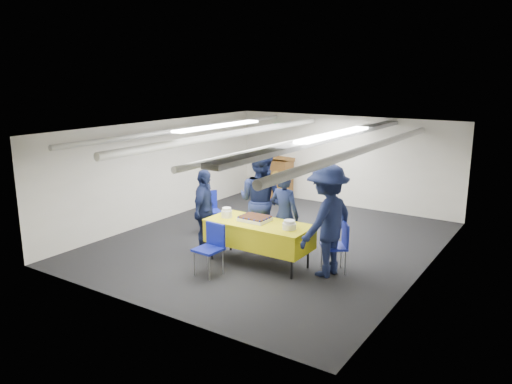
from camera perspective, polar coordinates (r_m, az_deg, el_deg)
ground at (r=10.15m, az=1.80°, el=-5.74°), size 7.00×7.00×0.00m
room_shell at (r=10.01m, az=3.56°, el=4.67°), size 6.00×7.00×2.30m
serving_table at (r=8.86m, az=0.32°, el=-4.79°), size 1.91×0.82×0.77m
sheet_cake at (r=8.87m, az=-0.14°, el=-3.04°), size 0.53×0.41×0.09m
plate_stack_left at (r=9.10m, az=-3.37°, el=-2.39°), size 0.20×0.20×0.18m
plate_stack_right at (r=8.42m, az=3.82°, el=-3.79°), size 0.23×0.23×0.16m
podium at (r=13.30m, az=2.81°, el=1.63°), size 0.62×0.53×1.25m
chair_near at (r=8.48m, az=-5.10°, el=-5.90°), size 0.45×0.45×0.87m
chair_right at (r=8.64m, az=9.45°, el=-5.65°), size 0.59×0.59×0.87m
chair_left at (r=10.75m, az=-5.35°, el=-1.73°), size 0.59×0.59×0.87m
sailor_a at (r=9.12m, az=3.27°, el=-2.64°), size 0.61×0.42×1.62m
sailor_b at (r=9.53m, az=0.52°, el=-1.01°), size 0.94×0.74×1.91m
sailor_c at (r=9.50m, az=-5.93°, el=-2.15°), size 0.70×1.00×1.58m
sailor_d at (r=8.37m, az=8.12°, el=-3.24°), size 0.91×1.33×1.90m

